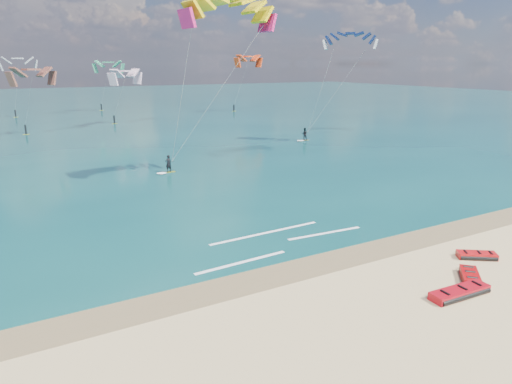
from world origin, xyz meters
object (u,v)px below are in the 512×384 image
packed_kite_left (459,296)px  kitesurfer_main (198,83)px  packed_kite_right (470,279)px  kitesurfer_far (328,82)px  packed_kite_mid (476,258)px

packed_kite_left → kitesurfer_main: kitesurfer_main is taller
packed_kite_left → packed_kite_right: 2.03m
kitesurfer_main → kitesurfer_far: bearing=25.0°
kitesurfer_far → packed_kite_mid: bearing=-110.7°
packed_kite_right → kitesurfer_main: size_ratio=0.12×
packed_kite_mid → kitesurfer_far: bearing=99.7°
packed_kite_right → kitesurfer_main: kitesurfer_main is taller
packed_kite_mid → packed_kite_right: packed_kite_right is taller
packed_kite_left → packed_kite_right: packed_kite_left is taller
packed_kite_left → packed_kite_right: bearing=27.7°
packed_kite_right → kitesurfer_main: bearing=53.3°
packed_kite_left → kitesurfer_far: 42.19m
packed_kite_left → packed_kite_right: (1.85, 0.84, 0.00)m
packed_kite_left → packed_kite_mid: 4.91m
packed_kite_right → kitesurfer_far: bearing=18.2°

